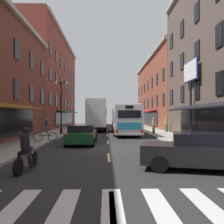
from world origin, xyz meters
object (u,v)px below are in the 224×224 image
sedan_mid (82,134)px  pedestrian_near (47,125)px  motorcycle_rider (26,152)px  street_lamp_twin (61,105)px  sedan_far (202,151)px  sedan_near (99,123)px  pedestrian_mid (154,125)px  bicycle_near (45,136)px  box_truck (97,115)px  pedestrian_far (166,124)px  billboard_sign (191,79)px  transit_bus (124,119)px

sedan_mid → pedestrian_near: size_ratio=2.92×
motorcycle_rider → street_lamp_twin: bearing=96.0°
sedan_far → sedan_near: bearing=99.0°
sedan_mid → pedestrian_mid: (6.82, 7.76, 0.33)m
bicycle_near → pedestrian_mid: 11.98m
box_truck → pedestrian_far: box_truck is taller
sedan_near → box_truck: bearing=-89.7°
street_lamp_twin → pedestrian_far: bearing=13.5°
sedan_mid → sedan_far: sedan_far is taller
sedan_near → street_lamp_twin: (-3.40, -15.66, 2.46)m
billboard_sign → pedestrian_far: 8.56m
box_truck → pedestrian_mid: 8.49m
box_truck → bicycle_near: (-3.41, -12.70, -1.58)m
box_truck → pedestrian_near: box_truck is taller
box_truck → pedestrian_far: size_ratio=3.98×
billboard_sign → transit_bus: size_ratio=0.54×
billboard_sign → pedestrian_mid: (-2.11, 5.21, -4.15)m
pedestrian_far → pedestrian_near: bearing=44.1°
pedestrian_far → street_lamp_twin: bearing=56.2°
transit_bus → sedan_far: bearing=-84.9°
sedan_near → pedestrian_far: pedestrian_far is taller
box_truck → pedestrian_near: 6.72m
pedestrian_mid → pedestrian_far: bearing=-134.2°
pedestrian_mid → street_lamp_twin: size_ratio=0.32×
box_truck → pedestrian_far: 8.92m
billboard_sign → sedan_far: size_ratio=1.38×
bicycle_near → pedestrian_near: bearing=103.2°
billboard_sign → pedestrian_mid: bearing=112.0°
transit_bus → pedestrian_far: 5.00m
pedestrian_near → pedestrian_mid: (11.78, -1.96, 0.06)m
sedan_mid → bicycle_near: sedan_mid is taller
transit_bus → pedestrian_mid: (2.99, -1.78, -0.62)m
billboard_sign → street_lamp_twin: bearing=158.3°
billboard_sign → bicycle_near: bearing=-171.1°
sedan_near → pedestrian_far: bearing=-57.3°
transit_bus → motorcycle_rider: size_ratio=5.90×
transit_bus → sedan_mid: 10.33m
transit_bus → box_truck: 5.08m
transit_bus → pedestrian_near: (-8.79, 0.18, -0.68)m
bicycle_near → pedestrian_far: (11.61, 9.35, 0.56)m
box_truck → sedan_near: bearing=90.3°
box_truck → motorcycle_rider: box_truck is taller
pedestrian_far → box_truck: bearing=20.5°
transit_bus → pedestrian_near: bearing=178.8°
billboard_sign → box_truck: (-8.37, 10.85, -3.11)m
sedan_far → motorcycle_rider: size_ratio=2.31×
sedan_near → sedan_mid: size_ratio=0.90×
sedan_mid → street_lamp_twin: street_lamp_twin is taller
billboard_sign → box_truck: billboard_sign is taller
pedestrian_mid → pedestrian_far: size_ratio=0.99×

